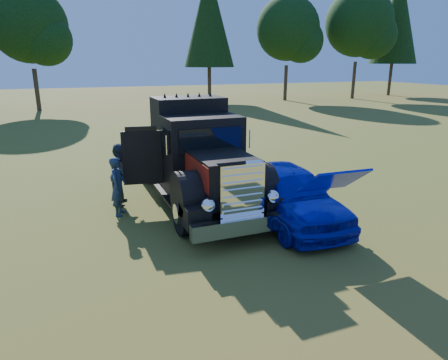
% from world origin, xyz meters
% --- Properties ---
extents(ground, '(120.00, 120.00, 0.00)m').
position_xyz_m(ground, '(0.00, 0.00, 0.00)').
color(ground, '#415F1C').
rests_on(ground, ground).
extents(treeline, '(72.10, 24.04, 13.84)m').
position_xyz_m(treeline, '(-3.55, 27.07, 7.66)').
color(treeline, '#2D2116').
rests_on(treeline, ground).
extents(diamond_t_truck, '(3.37, 7.16, 3.00)m').
position_xyz_m(diamond_t_truck, '(1.49, 2.80, 1.28)').
color(diamond_t_truck, black).
rests_on(diamond_t_truck, ground).
extents(hotrod_coupe, '(1.95, 4.43, 1.89)m').
position_xyz_m(hotrod_coupe, '(3.21, 0.58, 0.75)').
color(hotrod_coupe, '#0833BB').
rests_on(hotrod_coupe, ground).
extents(spectator_near, '(0.58, 0.69, 1.60)m').
position_xyz_m(spectator_near, '(-0.82, 2.62, 0.80)').
color(spectator_near, '#1E3046').
rests_on(spectator_near, ground).
extents(spectator_far, '(0.90, 1.03, 1.79)m').
position_xyz_m(spectator_far, '(-0.60, 3.50, 0.89)').
color(spectator_far, '#22384F').
rests_on(spectator_far, ground).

